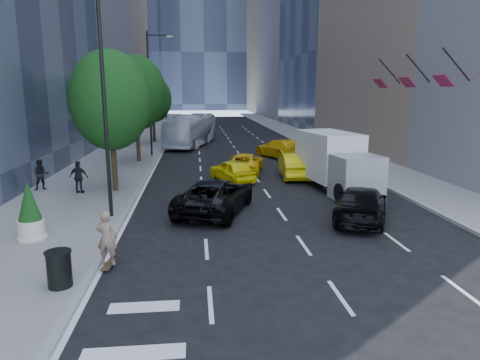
{
  "coord_description": "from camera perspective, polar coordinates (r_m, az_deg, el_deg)",
  "views": [
    {
      "loc": [
        -2.79,
        -14.3,
        5.45
      ],
      "look_at": [
        -0.88,
        4.08,
        1.6
      ],
      "focal_mm": 32.0,
      "sensor_mm": 36.0,
      "label": 1
    }
  ],
  "objects": [
    {
      "name": "taxi_a",
      "position": [
        26.33,
        -1.07,
        1.3
      ],
      "size": [
        2.98,
        4.24,
        1.34
      ],
      "primitive_type": "imported",
      "rotation": [
        0.0,
        0.0,
        3.54
      ],
      "color": "#FFEC0D",
      "rests_on": "ground"
    },
    {
      "name": "tree_near",
      "position": [
        23.71,
        -16.91,
        10.11
      ],
      "size": [
        4.2,
        4.2,
        7.46
      ],
      "color": "#301F12",
      "rests_on": "sidewalk_left"
    },
    {
      "name": "skateboarder",
      "position": [
        14.01,
        -17.31,
        -7.85
      ],
      "size": [
        0.69,
        0.5,
        1.75
      ],
      "primitive_type": "imported",
      "rotation": [
        0.0,
        0.0,
        3.01
      ],
      "color": "#8A7056",
      "rests_on": "ground"
    },
    {
      "name": "tree_mid",
      "position": [
        33.59,
        -13.74,
        11.21
      ],
      "size": [
        4.5,
        4.5,
        7.99
      ],
      "color": "#301F12",
      "rests_on": "sidewalk_left"
    },
    {
      "name": "planter_shrub",
      "position": [
        17.26,
        -26.24,
        -3.8
      ],
      "size": [
        0.9,
        0.9,
        2.16
      ],
      "color": "beige",
      "rests_on": "sidewalk_left"
    },
    {
      "name": "lamp_near",
      "position": [
        18.64,
        -17.26,
        12.37
      ],
      "size": [
        2.13,
        0.22,
        10.0
      ],
      "color": "black",
      "rests_on": "sidewalk_left"
    },
    {
      "name": "facade_flags",
      "position": [
        27.77,
        23.58,
        12.33
      ],
      "size": [
        1.85,
        13.3,
        2.05
      ],
      "color": "black",
      "rests_on": "ground"
    },
    {
      "name": "taxi_c",
      "position": [
        29.06,
        0.66,
        2.29
      ],
      "size": [
        3.27,
        5.17,
        1.33
      ],
      "primitive_type": "imported",
      "rotation": [
        0.0,
        0.0,
        2.9
      ],
      "color": "yellow",
      "rests_on": "ground"
    },
    {
      "name": "tower_right_far",
      "position": [
        116.65,
        6.91,
        21.33
      ],
      "size": [
        20.0,
        24.0,
        50.0
      ],
      "primitive_type": "cube",
      "color": "gray",
      "rests_on": "ground"
    },
    {
      "name": "pedestrian_b",
      "position": [
        24.05,
        -20.69,
        0.37
      ],
      "size": [
        1.08,
        0.63,
        1.73
      ],
      "primitive_type": "imported",
      "rotation": [
        0.0,
        0.0,
        2.93
      ],
      "color": "black",
      "rests_on": "sidewalk_left"
    },
    {
      "name": "ground",
      "position": [
        15.55,
        4.85,
        -8.79
      ],
      "size": [
        160.0,
        160.0,
        0.0
      ],
      "primitive_type": "plane",
      "color": "black",
      "rests_on": "ground"
    },
    {
      "name": "taxi_d",
      "position": [
        35.8,
        5.4,
        4.22
      ],
      "size": [
        4.06,
        5.81,
        1.56
      ],
      "primitive_type": "imported",
      "rotation": [
        0.0,
        0.0,
        3.53
      ],
      "color": "yellow",
      "rests_on": "ground"
    },
    {
      "name": "trash_can",
      "position": [
        12.98,
        -22.95,
        -10.95
      ],
      "size": [
        0.66,
        0.66,
        0.98
      ],
      "primitive_type": "cylinder",
      "color": "black",
      "rests_on": "sidewalk_left"
    },
    {
      "name": "sidewalk_left",
      "position": [
        45.05,
        -13.85,
        4.57
      ],
      "size": [
        6.0,
        120.0,
        0.15
      ],
      "primitive_type": "cube",
      "color": "slate",
      "rests_on": "ground"
    },
    {
      "name": "sidewalk_right",
      "position": [
        46.42,
        10.15,
        4.93
      ],
      "size": [
        4.0,
        120.0,
        0.15
      ],
      "primitive_type": "cube",
      "color": "slate",
      "rests_on": "ground"
    },
    {
      "name": "traffic_signal",
      "position": [
        54.43,
        -9.89,
        10.32
      ],
      "size": [
        2.48,
        0.53,
        5.2
      ],
      "color": "black",
      "rests_on": "sidewalk_left"
    },
    {
      "name": "taxi_b",
      "position": [
        27.65,
        7.29,
        1.98
      ],
      "size": [
        2.11,
        4.97,
        1.6
      ],
      "primitive_type": "imported",
      "rotation": [
        0.0,
        0.0,
        3.05
      ],
      "color": "yellow",
      "rests_on": "ground"
    },
    {
      "name": "black_sedan_lincoln",
      "position": [
        19.52,
        -3.32,
        -2.1
      ],
      "size": [
        4.33,
        6.13,
        1.55
      ],
      "primitive_type": "imported",
      "rotation": [
        0.0,
        0.0,
        2.79
      ],
      "color": "black",
      "rests_on": "ground"
    },
    {
      "name": "pedestrian_a",
      "position": [
        25.62,
        -24.98,
        0.64
      ],
      "size": [
        0.99,
        0.89,
        1.69
      ],
      "primitive_type": "imported",
      "rotation": [
        0.0,
        0.0,
        0.36
      ],
      "color": "black",
      "rests_on": "sidewalk_left"
    },
    {
      "name": "tree_far",
      "position": [
        46.51,
        -11.56,
        10.52
      ],
      "size": [
        3.9,
        3.9,
        6.92
      ],
      "color": "#301F12",
      "rests_on": "sidewalk_left"
    },
    {
      "name": "city_bus",
      "position": [
        43.97,
        -6.48,
        6.63
      ],
      "size": [
        5.44,
        11.58,
        3.14
      ],
      "primitive_type": "imported",
      "rotation": [
        0.0,
        0.0,
        -0.26
      ],
      "color": "white",
      "rests_on": "ground"
    },
    {
      "name": "box_truck",
      "position": [
        24.54,
        12.58,
        2.47
      ],
      "size": [
        3.27,
        6.86,
        3.15
      ],
      "rotation": [
        0.0,
        0.0,
        0.14
      ],
      "color": "silver",
      "rests_on": "ground"
    },
    {
      "name": "black_sedan_mercedes",
      "position": [
        19.03,
        15.85,
        -3.06
      ],
      "size": [
        3.95,
        5.41,
        1.45
      ],
      "primitive_type": "imported",
      "rotation": [
        0.0,
        0.0,
        2.71
      ],
      "color": "black",
      "rests_on": "ground"
    },
    {
      "name": "lamp_far",
      "position": [
        36.47,
        -11.75,
        12.1
      ],
      "size": [
        2.13,
        0.22,
        10.0
      ],
      "color": "black",
      "rests_on": "sidewalk_left"
    }
  ]
}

